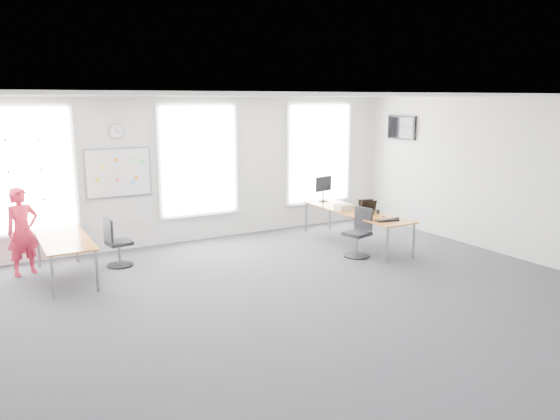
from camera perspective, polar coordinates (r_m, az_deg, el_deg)
floor at (r=8.26m, az=0.03°, el=-9.43°), size 10.00×10.00×0.00m
ceiling at (r=7.71m, az=0.03°, el=11.86°), size 10.00×10.00×0.00m
wall_back at (r=11.46m, az=-9.95°, el=4.07°), size 10.00×0.00×10.00m
wall_front at (r=4.90m, az=24.04°, el=-6.83°), size 10.00×0.00×10.00m
wall_right at (r=11.17m, az=22.95°, el=3.14°), size 0.00×10.00×10.00m
window_left at (r=10.78m, az=-25.13°, el=3.76°), size 1.60×0.06×2.20m
window_mid at (r=11.51m, az=-8.52°, el=5.15°), size 1.60×0.06×2.20m
window_right at (r=12.89m, az=4.07°, el=5.93°), size 1.60×0.06×2.20m
desk_right at (r=11.32m, az=7.91°, el=-0.30°), size 0.77×2.87×0.70m
desk_left at (r=9.71m, az=-21.60°, el=-3.11°), size 0.76×1.91×0.70m
chair_right at (r=10.50m, az=8.23°, el=-2.63°), size 0.52×0.51×0.93m
chair_left at (r=10.18m, az=-16.74°, el=-3.56°), size 0.47×0.47×0.89m
person at (r=10.21m, az=-25.30°, el=-2.04°), size 0.64×0.52×1.51m
whiteboard at (r=11.04m, az=-16.51°, el=3.75°), size 1.20×0.03×0.90m
wall_clock at (r=10.97m, az=-16.75°, el=7.89°), size 0.30×0.04×0.30m
tv at (r=13.09m, az=12.59°, el=8.40°), size 0.06×0.90×0.55m
keyboard at (r=10.46m, az=11.13°, el=-1.08°), size 0.47×0.26×0.02m
mouse at (r=10.66m, az=12.15°, el=-0.82°), size 0.09×0.13×0.05m
lens_cap at (r=10.84m, az=10.79°, el=-0.66°), size 0.08×0.08×0.01m
headphones at (r=11.02m, az=9.93°, el=-0.21°), size 0.16×0.09×0.10m
laptop_sleeve at (r=11.15m, az=9.10°, el=0.39°), size 0.33×0.26×0.26m
paper_stack at (r=11.37m, az=6.69°, el=0.32°), size 0.35×0.27×0.12m
monitor at (r=12.23m, az=4.57°, el=2.48°), size 0.50×0.21×0.56m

